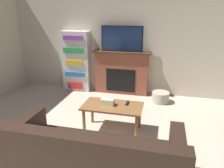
# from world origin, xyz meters

# --- Properties ---
(wall_back) EXTENTS (6.69, 0.06, 2.70)m
(wall_back) POSITION_xyz_m (0.00, 3.94, 1.35)
(wall_back) COLOR beige
(wall_back) RESTS_ON ground_plane
(fireplace) EXTENTS (1.37, 0.28, 1.04)m
(fireplace) POSITION_xyz_m (-0.09, 3.79, 0.53)
(fireplace) COLOR brown
(fireplace) RESTS_ON ground_plane
(tv) EXTENTS (0.97, 0.03, 0.58)m
(tv) POSITION_xyz_m (-0.09, 3.78, 1.33)
(tv) COLOR black
(tv) RESTS_ON fireplace
(couch) EXTENTS (2.00, 0.98, 0.92)m
(couch) POSITION_xyz_m (0.19, 0.70, 0.30)
(couch) COLOR black
(couch) RESTS_ON ground_plane
(coffee_table) EXTENTS (0.98, 0.54, 0.48)m
(coffee_table) POSITION_xyz_m (0.13, 1.98, 0.41)
(coffee_table) COLOR brown
(coffee_table) RESTS_ON ground_plane
(tissue_box) EXTENTS (0.22, 0.12, 0.10)m
(tissue_box) POSITION_xyz_m (0.05, 1.99, 0.53)
(tissue_box) COLOR beige
(tissue_box) RESTS_ON coffee_table
(remote_control) EXTENTS (0.04, 0.15, 0.02)m
(remote_control) POSITION_xyz_m (0.36, 2.10, 0.49)
(remote_control) COLOR black
(remote_control) RESTS_ON coffee_table
(bookshelf) EXTENTS (0.69, 0.29, 1.48)m
(bookshelf) POSITION_xyz_m (-1.24, 3.77, 0.74)
(bookshelf) COLOR white
(bookshelf) RESTS_ON ground_plane
(storage_basket) EXTENTS (0.38, 0.38, 0.23)m
(storage_basket) POSITION_xyz_m (0.88, 3.43, 0.12)
(storage_basket) COLOR #BCB29E
(storage_basket) RESTS_ON ground_plane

